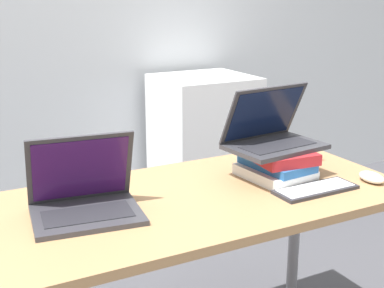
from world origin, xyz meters
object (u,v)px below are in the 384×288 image
(laptop_on_books, at_px, (272,135))
(mouse, at_px, (371,177))
(mini_fridge, at_px, (204,150))
(wireless_keyboard, at_px, (316,189))
(book_stack, at_px, (276,163))
(laptop_left, at_px, (85,199))

(laptop_on_books, height_order, mouse, laptop_on_books)
(mouse, relative_size, mini_fridge, 0.11)
(laptop_on_books, bearing_deg, mini_fridge, 71.19)
(wireless_keyboard, bearing_deg, laptop_on_books, 102.06)
(laptop_on_books, relative_size, wireless_keyboard, 1.20)
(wireless_keyboard, bearing_deg, book_stack, 101.31)
(mouse, bearing_deg, laptop_on_books, 140.99)
(wireless_keyboard, bearing_deg, mini_fridge, 75.19)
(laptop_left, distance_m, wireless_keyboard, 0.77)
(laptop_left, xyz_separation_m, laptop_on_books, (0.71, 0.02, 0.10))
(laptop_left, xyz_separation_m, wireless_keyboard, (0.75, -0.18, -0.04))
(laptop_left, relative_size, mouse, 3.38)
(laptop_on_books, height_order, wireless_keyboard, laptop_on_books)
(wireless_keyboard, bearing_deg, mouse, -5.43)
(book_stack, relative_size, laptop_on_books, 0.79)
(laptop_on_books, bearing_deg, wireless_keyboard, -77.94)
(wireless_keyboard, xyz_separation_m, mini_fridge, (0.39, 1.47, -0.30))
(mouse, bearing_deg, laptop_left, 168.45)
(book_stack, height_order, mini_fridge, mini_fridge)
(mouse, distance_m, mini_fridge, 1.54)
(wireless_keyboard, distance_m, mouse, 0.24)
(book_stack, bearing_deg, wireless_keyboard, -78.69)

